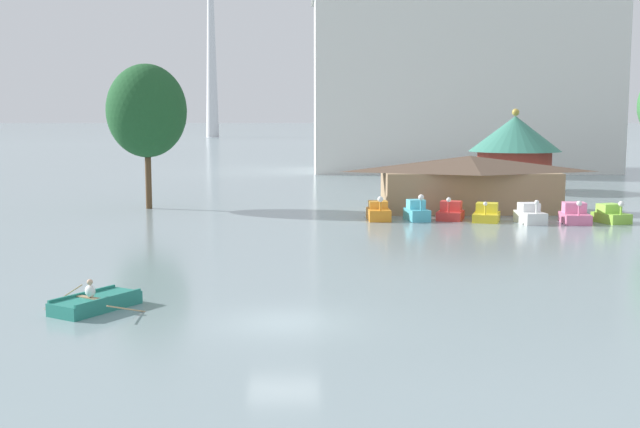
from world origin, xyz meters
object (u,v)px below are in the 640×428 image
object	(u,v)px
green_roof_pavilion	(515,150)
background_building_block	(460,82)
boathouse	(469,183)
shoreline_tree_tall_left	(147,111)
pedal_boat_red	(451,212)
pedal_boat_pink	(575,215)
rowboat_with_rower	(96,303)
pedal_boat_yellow	(487,214)
pedal_boat_white	(530,215)
pedal_boat_cyan	(417,212)
pedal_boat_orange	(378,212)
pedal_boat_lime	(611,215)

from	to	relation	value
green_roof_pavilion	background_building_block	size ratio (longest dim) A/B	0.22
boathouse	shoreline_tree_tall_left	bearing A→B (deg)	174.12
pedal_boat_red	pedal_boat_pink	size ratio (longest dim) A/B	0.92
rowboat_with_rower	boathouse	world-z (taller)	boathouse
pedal_boat_yellow	pedal_boat_pink	size ratio (longest dim) A/B	1.05
rowboat_with_rower	pedal_boat_white	bearing A→B (deg)	-11.47
pedal_boat_cyan	pedal_boat_yellow	distance (m)	4.77
pedal_boat_red	background_building_block	distance (m)	53.47
pedal_boat_red	shoreline_tree_tall_left	distance (m)	24.52
pedal_boat_red	background_building_block	world-z (taller)	background_building_block
pedal_boat_cyan	shoreline_tree_tall_left	bearing A→B (deg)	-119.97
rowboat_with_rower	boathouse	xyz separation A→B (m)	(20.14, 30.39, 1.94)
pedal_boat_pink	background_building_block	xyz separation A→B (m)	(2.37, 53.08, 11.24)
pedal_boat_orange	pedal_boat_lime	world-z (taller)	pedal_boat_orange
pedal_boat_cyan	pedal_boat_lime	distance (m)	13.06
pedal_boat_white	boathouse	world-z (taller)	boathouse
pedal_boat_orange	pedal_boat_yellow	distance (m)	7.42
shoreline_tree_tall_left	background_building_block	xyz separation A→B (m)	(32.79, 44.00, 4.21)
pedal_boat_cyan	shoreline_tree_tall_left	distance (m)	22.44
pedal_boat_lime	shoreline_tree_tall_left	distance (m)	34.84
pedal_boat_orange	rowboat_with_rower	bearing A→B (deg)	-27.68
rowboat_with_rower	pedal_boat_white	xyz separation A→B (m)	(22.92, 23.81, 0.28)
pedal_boat_white	boathouse	bearing A→B (deg)	-163.15
pedal_boat_red	boathouse	distance (m)	5.46
pedal_boat_yellow	shoreline_tree_tall_left	distance (m)	26.90
pedal_boat_white	pedal_boat_lime	distance (m)	5.56
rowboat_with_rower	pedal_boat_red	distance (m)	31.32
rowboat_with_rower	pedal_boat_yellow	xyz separation A→B (m)	(20.23, 24.91, 0.22)
pedal_boat_yellow	pedal_boat_pink	world-z (taller)	pedal_boat_pink
pedal_boat_red	pedal_boat_pink	xyz separation A→B (m)	(8.07, -1.87, 0.03)
pedal_boat_yellow	green_roof_pavilion	distance (m)	23.50
rowboat_with_rower	pedal_boat_pink	bearing A→B (deg)	-15.00
pedal_boat_orange	pedal_boat_white	size ratio (longest dim) A/B	0.99
pedal_boat_yellow	pedal_boat_lime	bearing A→B (deg)	101.29
pedal_boat_cyan	green_roof_pavilion	xyz separation A→B (m)	(12.37, 21.50, 3.43)
pedal_boat_lime	background_building_block	bearing A→B (deg)	162.20
rowboat_with_rower	pedal_boat_orange	bearing A→B (deg)	5.85
pedal_boat_white	pedal_boat_pink	distance (m)	3.04
pedal_boat_lime	background_building_block	size ratio (longest dim) A/B	0.07
pedal_boat_white	shoreline_tree_tall_left	bearing A→B (deg)	-114.45
pedal_boat_white	green_roof_pavilion	world-z (taller)	green_roof_pavilion
pedal_boat_white	pedal_boat_pink	size ratio (longest dim) A/B	0.93
pedal_boat_lime	green_roof_pavilion	xyz separation A→B (m)	(-0.63, 22.87, 3.51)
pedal_boat_white	pedal_boat_pink	world-z (taller)	pedal_boat_white
pedal_boat_pink	green_roof_pavilion	bearing A→B (deg)	-178.30
green_roof_pavilion	background_building_block	bearing A→B (deg)	89.07
rowboat_with_rower	pedal_boat_orange	world-z (taller)	pedal_boat_orange
pedal_boat_cyan	shoreline_tree_tall_left	size ratio (longest dim) A/B	0.22
pedal_boat_yellow	boathouse	distance (m)	5.74
pedal_boat_cyan	shoreline_tree_tall_left	world-z (taller)	shoreline_tree_tall_left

